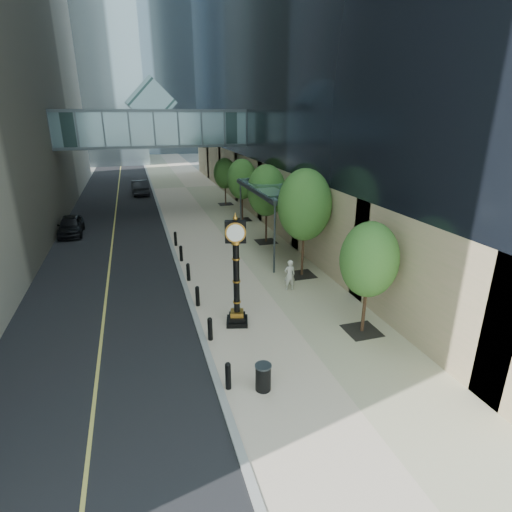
# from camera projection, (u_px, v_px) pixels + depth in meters

# --- Properties ---
(ground) EXTENTS (320.00, 320.00, 0.00)m
(ground) POSITION_uv_depth(u_px,v_px,m) (314.00, 393.00, 13.32)
(ground) COLOR gray
(ground) RESTS_ON ground
(road) EXTENTS (8.00, 180.00, 0.02)m
(road) POSITION_uv_depth(u_px,v_px,m) (118.00, 191.00, 47.38)
(road) COLOR black
(road) RESTS_ON ground
(sidewalk) EXTENTS (8.00, 180.00, 0.06)m
(sidewalk) POSITION_uv_depth(u_px,v_px,m) (186.00, 187.00, 49.57)
(sidewalk) COLOR beige
(sidewalk) RESTS_ON ground
(curb) EXTENTS (0.25, 180.00, 0.07)m
(curb) POSITION_uv_depth(u_px,v_px,m) (153.00, 189.00, 48.47)
(curb) COLOR gray
(curb) RESTS_ON ground
(distant_tower_c) EXTENTS (22.00, 22.00, 65.00)m
(distant_tower_c) POSITION_uv_depth(u_px,v_px,m) (114.00, 20.00, 108.59)
(distant_tower_c) COLOR #A2BECC
(distant_tower_c) RESTS_ON ground
(skywalk) EXTENTS (17.00, 4.20, 5.80)m
(skywalk) POSITION_uv_depth(u_px,v_px,m) (153.00, 126.00, 35.07)
(skywalk) COLOR #436B6B
(skywalk) RESTS_ON ground
(entrance_canopy) EXTENTS (3.00, 8.00, 4.38)m
(entrance_canopy) POSITION_uv_depth(u_px,v_px,m) (275.00, 189.00, 25.45)
(entrance_canopy) COLOR #383F44
(entrance_canopy) RESTS_ON ground
(bollard_row) EXTENTS (0.20, 16.20, 0.90)m
(bollard_row) POSITION_uv_depth(u_px,v_px,m) (193.00, 284.00, 20.51)
(bollard_row) COLOR black
(bollard_row) RESTS_ON sidewalk
(street_trees) EXTENTS (2.93, 28.28, 6.02)m
(street_trees) POSITION_uv_depth(u_px,v_px,m) (271.00, 194.00, 26.59)
(street_trees) COLOR black
(street_trees) RESTS_ON sidewalk
(street_clock) EXTENTS (1.12, 1.12, 4.87)m
(street_clock) POSITION_uv_depth(u_px,v_px,m) (236.00, 279.00, 16.87)
(street_clock) COLOR black
(street_clock) RESTS_ON sidewalk
(trash_bin) EXTENTS (0.59, 0.59, 0.90)m
(trash_bin) POSITION_uv_depth(u_px,v_px,m) (263.00, 378.00, 13.26)
(trash_bin) COLOR black
(trash_bin) RESTS_ON sidewalk
(pedestrian) EXTENTS (0.62, 0.43, 1.65)m
(pedestrian) POSITION_uv_depth(u_px,v_px,m) (290.00, 275.00, 20.68)
(pedestrian) COLOR #B8B5A8
(pedestrian) RESTS_ON sidewalk
(car_near) EXTENTS (1.77, 4.25, 1.44)m
(car_near) POSITION_uv_depth(u_px,v_px,m) (71.00, 225.00, 30.29)
(car_near) COLOR black
(car_near) RESTS_ON road
(car_far) EXTENTS (1.94, 4.98, 1.62)m
(car_far) POSITION_uv_depth(u_px,v_px,m) (140.00, 187.00, 45.22)
(car_far) COLOR black
(car_far) RESTS_ON road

